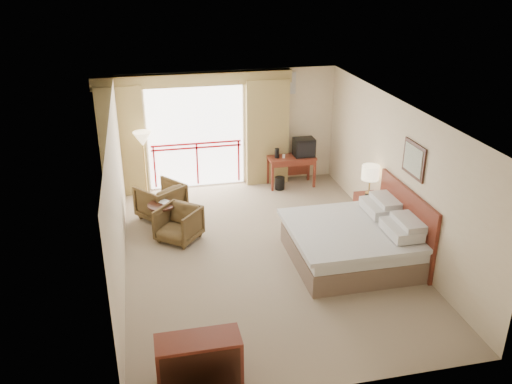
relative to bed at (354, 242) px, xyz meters
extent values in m
plane|color=gray|center=(-1.50, 0.60, -0.38)|extent=(7.00, 7.00, 0.00)
plane|color=white|center=(-1.50, 0.60, 2.32)|extent=(7.00, 7.00, 0.00)
plane|color=beige|center=(-1.50, 4.10, 0.97)|extent=(5.00, 0.00, 5.00)
plane|color=beige|center=(-1.50, -2.90, 0.97)|extent=(5.00, 0.00, 5.00)
plane|color=beige|center=(-4.00, 0.60, 0.97)|extent=(0.00, 7.00, 7.00)
plane|color=beige|center=(1.00, 0.60, 0.97)|extent=(0.00, 7.00, 7.00)
plane|color=white|center=(-2.30, 4.08, 0.82)|extent=(2.40, 0.00, 2.40)
cube|color=#B40F1A|center=(-2.30, 4.06, 0.57)|extent=(2.09, 0.03, 0.04)
cube|color=#B40F1A|center=(-2.30, 4.06, 0.67)|extent=(2.09, 0.03, 0.04)
cube|color=#B40F1A|center=(-3.29, 4.06, 0.17)|extent=(0.04, 0.03, 1.00)
cube|color=#B40F1A|center=(-2.30, 4.06, 0.17)|extent=(0.04, 0.03, 1.00)
cube|color=#B40F1A|center=(-1.31, 4.06, 0.17)|extent=(0.04, 0.03, 1.00)
cube|color=olive|center=(-3.95, 3.95, 0.87)|extent=(1.00, 0.26, 2.50)
cube|color=olive|center=(-0.65, 3.95, 0.87)|extent=(1.00, 0.26, 2.50)
cube|color=olive|center=(-2.30, 3.98, 2.17)|extent=(4.40, 0.22, 0.28)
cube|color=silver|center=(-0.20, 4.07, 1.97)|extent=(0.50, 0.04, 0.50)
cube|color=brown|center=(-0.05, 0.00, -0.18)|extent=(2.05, 2.00, 0.40)
cube|color=silver|center=(-0.05, 0.00, 0.12)|extent=(2.01, 1.96, 0.22)
cube|color=silver|center=(-0.10, 0.00, 0.25)|extent=(2.09, 2.06, 0.08)
cube|color=silver|center=(0.65, -0.45, 0.40)|extent=(0.50, 0.75, 0.18)
cube|color=silver|center=(0.65, 0.45, 0.40)|extent=(0.50, 0.75, 0.18)
cube|color=silver|center=(0.78, -0.45, 0.52)|extent=(0.40, 0.70, 0.14)
cube|color=silver|center=(0.78, 0.45, 0.52)|extent=(0.40, 0.70, 0.14)
cube|color=#5A2118|center=(0.96, 0.00, 0.27)|extent=(0.06, 2.10, 1.30)
cube|color=black|center=(0.98, 0.00, 1.47)|extent=(0.03, 0.72, 0.60)
cube|color=silver|center=(0.96, 0.00, 1.47)|extent=(0.01, 0.60, 0.48)
cube|color=#5A2118|center=(0.80, 1.22, -0.05)|extent=(0.48, 0.56, 0.66)
cylinder|color=tan|center=(0.80, 1.27, 0.33)|extent=(0.14, 0.14, 0.04)
cylinder|color=tan|center=(0.80, 1.27, 0.51)|extent=(0.03, 0.03, 0.36)
cylinder|color=#FFE5B2|center=(0.80, 1.27, 0.77)|extent=(0.34, 0.34, 0.28)
cube|color=black|center=(0.75, 1.07, 0.33)|extent=(0.23, 0.20, 0.09)
cube|color=#5A2118|center=(-0.14, 3.61, 0.32)|extent=(1.11, 0.53, 0.05)
cube|color=#5A2118|center=(-0.64, 3.38, -0.04)|extent=(0.06, 0.06, 0.68)
cube|color=#5A2118|center=(0.37, 3.38, -0.04)|extent=(0.06, 0.06, 0.68)
cube|color=#5A2118|center=(-0.64, 3.84, -0.04)|extent=(0.06, 0.06, 0.68)
cube|color=#5A2118|center=(0.37, 3.84, -0.04)|extent=(0.06, 0.06, 0.68)
cube|color=#5A2118|center=(-0.14, 3.84, 0.04)|extent=(1.01, 0.03, 0.51)
cube|color=#5A2118|center=(-0.14, 3.37, 0.25)|extent=(1.01, 0.03, 0.11)
cube|color=black|center=(0.16, 3.61, 0.56)|extent=(0.47, 0.37, 0.43)
cube|color=black|center=(0.16, 3.42, 0.56)|extent=(0.43, 0.02, 0.34)
cylinder|color=black|center=(-0.49, 3.61, 0.46)|extent=(0.14, 0.14, 0.23)
cylinder|color=white|center=(-0.34, 3.56, 0.39)|extent=(0.08, 0.08, 0.09)
cylinder|color=black|center=(-0.45, 3.44, -0.23)|extent=(0.28, 0.28, 0.29)
imported|color=#433119|center=(-3.25, 2.50, -0.38)|extent=(1.15, 1.15, 0.76)
imported|color=#433119|center=(-2.97, 1.44, -0.38)|extent=(1.03, 1.03, 0.67)
cylinder|color=black|center=(-3.26, 1.86, 0.20)|extent=(0.54, 0.54, 0.04)
cylinder|color=black|center=(-3.26, 1.86, -0.08)|extent=(0.06, 0.06, 0.54)
cylinder|color=black|center=(-3.26, 1.86, -0.35)|extent=(0.39, 0.39, 0.03)
imported|color=white|center=(-3.26, 1.86, 0.22)|extent=(0.29, 0.31, 0.02)
cylinder|color=tan|center=(-3.51, 3.56, -0.36)|extent=(0.25, 0.25, 0.03)
cylinder|color=tan|center=(-3.51, 3.56, 0.30)|extent=(0.03, 0.03, 1.36)
cone|color=#FFE5B2|center=(-3.51, 3.56, 1.03)|extent=(0.40, 0.40, 0.32)
cube|color=#5A2118|center=(-3.05, -2.47, -0.02)|extent=(1.07, 0.44, 0.71)
cube|color=black|center=(-3.05, -2.70, -0.02)|extent=(0.98, 0.02, 0.62)
camera|label=1|loc=(-3.51, -7.87, 4.65)|focal=38.00mm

